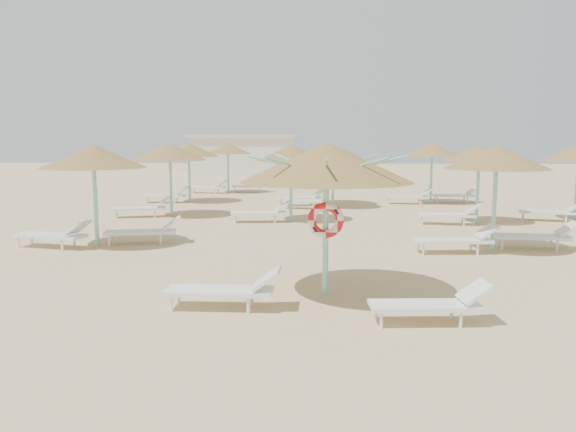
{
  "coord_description": "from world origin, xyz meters",
  "views": [
    {
      "loc": [
        0.32,
        -9.84,
        2.8
      ],
      "look_at": [
        -0.37,
        1.32,
        1.3
      ],
      "focal_mm": 35.0,
      "sensor_mm": 36.0,
      "label": 1
    }
  ],
  "objects": [
    {
      "name": "service_hut",
      "position": [
        -6.0,
        35.0,
        1.64
      ],
      "size": [
        8.4,
        4.4,
        3.25
      ],
      "color": "silver",
      "rests_on": "ground"
    },
    {
      "name": "lounger_main_a",
      "position": [
        -1.26,
        -0.77,
        0.34
      ],
      "size": [
        1.94,
        0.59,
        0.7
      ],
      "rotation": [
        0.0,
        0.0,
        -0.0
      ],
      "color": "white",
      "rests_on": "ground"
    },
    {
      "name": "palapa_field",
      "position": [
        0.88,
        11.15,
        2.31
      ],
      "size": [
        18.63,
        18.27,
        2.71
      ],
      "color": "#7FDDC5",
      "rests_on": "ground"
    },
    {
      "name": "lounger_main_b",
      "position": [
        2.03,
        -1.34,
        0.32
      ],
      "size": [
        1.86,
        0.7,
        0.66
      ],
      "rotation": [
        0.0,
        0.0,
        0.09
      ],
      "color": "white",
      "rests_on": "ground"
    },
    {
      "name": "ground",
      "position": [
        0.0,
        0.0,
        0.0
      ],
      "size": [
        120.0,
        120.0,
        0.0
      ],
      "primitive_type": "plane",
      "color": "tan",
      "rests_on": "ground"
    },
    {
      "name": "main_palapa",
      "position": [
        0.38,
        0.15,
        2.41
      ],
      "size": [
        3.09,
        3.09,
        2.77
      ],
      "color": "#7FDDC5",
      "rests_on": "ground"
    }
  ]
}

